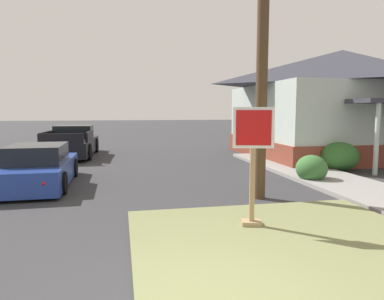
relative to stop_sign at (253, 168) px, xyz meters
The scene contains 9 objects.
grass_corner_patch 1.69m from the stop_sign, 75.69° to the right, with size 5.16×5.19×0.08m, color olive.
sidewalk_strip 4.98m from the stop_sign, 32.65° to the left, with size 2.20×15.35×0.12m, color gray.
stop_sign is the anchor object (origin of this frame).
manhole_cover 1.69m from the stop_sign, 137.81° to the left, with size 0.70×0.70×0.02m, color black.
parked_sedan_blue 6.85m from the stop_sign, 134.58° to the left, with size 1.89×4.26×1.25m.
pickup_truck_black 12.82m from the stop_sign, 111.81° to the left, with size 2.31×5.23×1.48m.
corner_house 12.73m from the stop_sign, 49.15° to the left, with size 9.38×9.31×5.16m.
shrub_near_porch 7.81m from the stop_sign, 44.59° to the left, with size 1.35×1.35×1.08m, color #2F6028.
shrub_by_curb 5.20m from the stop_sign, 47.92° to the left, with size 0.97×0.97×0.85m, color #3A6D34.
Camera 1 is at (-0.73, -3.40, 2.23)m, focal length 32.84 mm.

